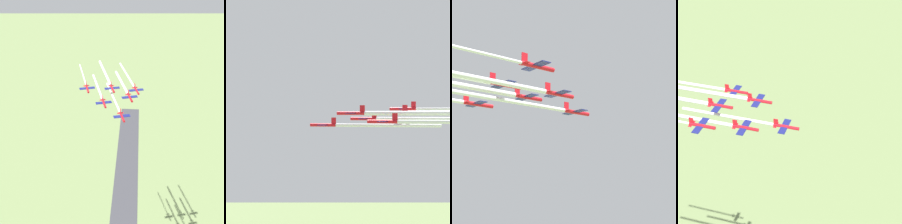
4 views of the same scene
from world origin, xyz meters
The scene contains 9 objects.
jet_0 centered at (-58.63, 2.49, 162.91)m, with size 7.57×7.65×2.93m.
jet_1 centered at (-55.87, -10.53, 166.64)m, with size 7.57×7.65×2.93m.
jet_2 centered at (-45.90, -1.42, 164.91)m, with size 7.57×7.65×2.93m.
jet_3 centered at (-53.10, -23.56, 164.26)m, with size 7.57×7.65×2.93m.
jet_4 centered at (-43.14, -14.45, 166.78)m, with size 7.57×7.65×2.93m.
jet_5 centered at (-33.17, -5.33, 168.13)m, with size 7.57×7.65×2.93m.
smoke_trail_0 centered at (-44.72, -12.72, 162.87)m, with size 23.17×25.19×1.02m.
smoke_trail_1 centered at (-43.49, -24.07, 166.60)m, with size 20.33×22.04×1.32m.
smoke_trail_2 centered at (-32.85, -15.69, 164.87)m, with size 21.54×23.40×1.13m.
Camera 2 is at (-135.23, -148.32, 166.18)m, focal length 85.00 mm.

